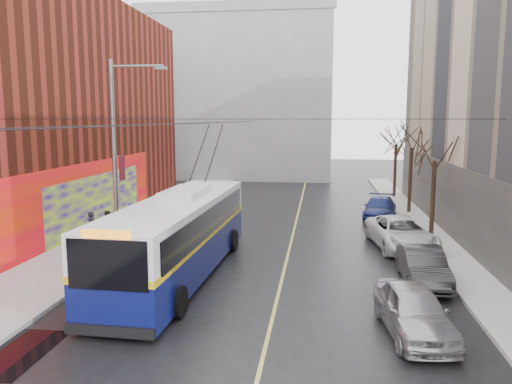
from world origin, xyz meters
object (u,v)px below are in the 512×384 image
Objects in this scene: tree_far at (396,135)px; parked_car_d at (380,208)px; following_car at (219,213)px; parked_car_b at (423,266)px; pedestrian_a at (92,229)px; trolleybus at (178,235)px; parked_car_a at (414,311)px; pedestrian_b at (109,226)px; parked_car_c at (401,233)px; pedestrian_c at (107,234)px; tree_mid at (412,136)px; tree_near at (436,146)px; streetlight_pole at (118,154)px.

parked_car_d is (-2.17, -9.07, -4.44)m from tree_far.
parked_car_d is at bearing 12.47° from following_car.
pedestrian_a reaches higher than parked_car_b.
tree_far is at bearing 85.81° from parked_car_d.
trolleybus is 2.70× the size of parked_car_d.
parked_car_a is 16.26m from pedestrian_b.
parked_car_b is 0.91× the size of following_car.
parked_car_c is at bearing -28.85° from following_car.
pedestrian_c is (0.54, -1.48, -0.04)m from pedestrian_b.
following_car reaches higher than parked_car_a.
parked_car_b is 2.62× the size of pedestrian_b.
tree_mid reaches higher than pedestrian_c.
parked_car_a is 16.65m from following_car.
tree_far reaches higher than parked_car_c.
trolleybus is (-11.74, -8.21, -3.27)m from tree_near.
tree_mid is at bearing 52.86° from parked_car_d.
tree_far reaches higher than following_car.
parked_car_c is (9.74, 5.66, -0.93)m from trolleybus.
pedestrian_a is at bearing 1.84° from pedestrian_c.
streetlight_pole reaches higher than pedestrian_b.
tree_near is 12.79m from following_car.
pedestrian_b is (-14.71, 4.24, 0.26)m from parked_car_b.
streetlight_pole is 16.28m from tree_near.
parked_car_b is at bearing -79.95° from parked_car_d.
tree_far is 25.48m from pedestrian_c.
tree_near is 4.10× the size of pedestrian_c.
tree_mid is at bearing 82.30° from parked_car_b.
trolleybus is 11.30m from parked_car_c.
tree_far is 17.24m from parked_car_c.
parked_car_b is 13.68m from following_car.
parked_car_a is at bearing -113.78° from pedestrian_a.
parked_car_b is at bearing -50.62° from following_car.
trolleybus reaches higher than following_car.
tree_mid is 3.85× the size of pedestrian_a.
parked_car_a is at bearing -26.22° from trolleybus.
tree_mid is 19.54m from trolleybus.
parked_car_c is (-2.00, -9.56, -4.48)m from tree_mid.
parked_car_c is 3.22× the size of pedestrian_a.
tree_mid is at bearing 54.36° from trolleybus.
pedestrian_b is at bearing 176.43° from parked_car_c.
trolleybus reaches higher than parked_car_b.
trolleybus is 7.52× the size of pedestrian_a.
tree_near is 1.48× the size of parked_car_a.
pedestrian_a is (-5.45, 3.62, -0.69)m from trolleybus.
parked_car_c is (13.14, 3.44, -4.07)m from streetlight_pole.
parked_car_b is 12.93m from parked_car_d.
parked_car_b is at bearing 69.39° from parked_car_a.
pedestrian_c is at bearing -177.51° from parked_car_c.
parked_car_b is 2.47× the size of pedestrian_a.
following_car is at bearing -9.71° from pedestrian_b.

